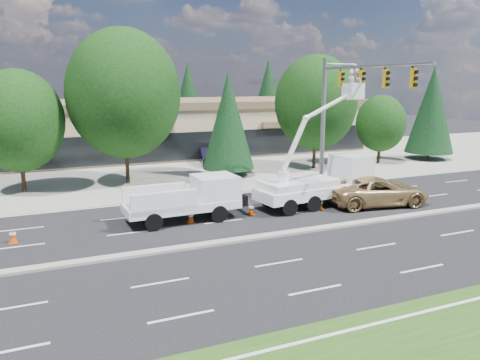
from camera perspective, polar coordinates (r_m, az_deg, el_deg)
name	(u,v)px	position (r m, az deg, el deg)	size (l,w,h in m)	color
ground	(248,240)	(22.43, 0.95, -7.28)	(140.00, 140.00, 0.00)	black
concrete_apron	(153,169)	(40.95, -10.54, 1.30)	(140.00, 22.00, 0.01)	gray
road_median	(248,238)	(22.42, 0.95, -7.14)	(120.00, 0.55, 0.12)	gray
strip_mall	(131,127)	(50.28, -13.20, 6.37)	(50.40, 15.40, 5.50)	#C5B387
tree_front_c	(18,121)	(34.46, -25.46, 6.51)	(5.95, 5.95, 8.26)	#332114
tree_front_d	(124,94)	(34.82, -13.99, 10.16)	(8.05, 8.05, 11.17)	#332114
tree_front_e	(228,121)	(37.09, -1.44, 7.20)	(4.12, 4.12, 8.12)	#332114
tree_front_f	(316,102)	(40.64, 9.22, 9.31)	(6.98, 6.98, 9.68)	#332114
tree_front_g	(381,123)	(44.89, 16.77, 6.62)	(4.51, 4.51, 6.25)	#332114
tree_front_h	(432,110)	(48.87, 22.32, 7.93)	(4.51, 4.51, 8.89)	#332114
tree_back_b	(79,94)	(61.54, -19.07, 9.83)	(5.56, 5.56, 10.96)	#332114
tree_back_c	(188,97)	(64.15, -6.30, 10.01)	(5.10, 5.10, 10.04)	#332114
tree_back_d	(268,94)	(68.60, 3.48, 10.45)	(5.41, 5.41, 10.66)	#332114
signal_mast	(342,102)	(32.37, 12.33, 9.28)	(2.76, 10.16, 9.00)	gray
utility_pickup	(190,203)	(25.43, -6.12, -2.77)	(6.17, 2.59, 2.34)	white
bucket_truck	(326,175)	(28.97, 10.40, 0.59)	(8.21, 3.21, 8.13)	white
traffic_cone_a	(13,236)	(24.36, -25.96, -6.11)	(0.40, 0.40, 0.70)	#DB4506
traffic_cone_b	(191,217)	(25.05, -6.02, -4.47)	(0.40, 0.40, 0.70)	#DB4506
traffic_cone_c	(251,209)	(26.47, 1.38, -3.52)	(0.40, 0.40, 0.70)	#DB4506
traffic_cone_d	(320,204)	(27.95, 9.77, -2.86)	(0.40, 0.40, 0.70)	#DB4506
minivan	(377,191)	(29.61, 16.41, -1.31)	(2.85, 6.19, 1.72)	tan
parked_car_east	(209,156)	(42.82, -3.76, 2.95)	(1.59, 4.57, 1.50)	black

